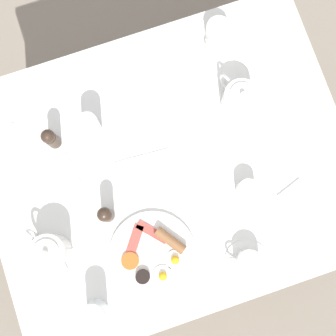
# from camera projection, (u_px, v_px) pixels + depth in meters

# --- Properties ---
(ground_plane) EXTENTS (8.00, 8.00, 0.00)m
(ground_plane) POSITION_uv_depth(u_px,v_px,m) (168.00, 190.00, 2.23)
(ground_plane) COLOR gray
(table) EXTENTS (0.94, 1.18, 0.73)m
(table) POSITION_uv_depth(u_px,v_px,m) (168.00, 172.00, 1.57)
(table) COLOR white
(table) RESTS_ON ground_plane
(breakfast_plate) EXTENTS (0.28, 0.28, 0.04)m
(breakfast_plate) POSITION_uv_depth(u_px,v_px,m) (154.00, 255.00, 1.46)
(breakfast_plate) COLOR white
(breakfast_plate) RESTS_ON table
(teapot_near) EXTENTS (0.18, 0.11, 0.14)m
(teapot_near) POSITION_uv_depth(u_px,v_px,m) (50.00, 251.00, 1.41)
(teapot_near) COLOR white
(teapot_near) RESTS_ON table
(teapot_far) EXTENTS (0.20, 0.11, 0.14)m
(teapot_far) POSITION_uv_depth(u_px,v_px,m) (239.00, 99.00, 1.48)
(teapot_far) COLOR white
(teapot_far) RESTS_ON table
(teacup_with_saucer_left) EXTENTS (0.14, 0.14, 0.07)m
(teacup_with_saucer_left) POSITION_uv_depth(u_px,v_px,m) (218.00, 32.00, 1.54)
(teacup_with_saucer_left) COLOR white
(teacup_with_saucer_left) RESTS_ON table
(teacup_with_saucer_right) EXTENTS (0.14, 0.14, 0.07)m
(teacup_with_saucer_right) POSITION_uv_depth(u_px,v_px,m) (248.00, 262.00, 1.44)
(teacup_with_saucer_right) COLOR white
(teacup_with_saucer_right) RESTS_ON table
(water_glass_tall) EXTENTS (0.07, 0.07, 0.11)m
(water_glass_tall) POSITION_uv_depth(u_px,v_px,m) (90.00, 126.00, 1.47)
(water_glass_tall) COLOR white
(water_glass_tall) RESTS_ON table
(water_glass_short) EXTENTS (0.07, 0.07, 0.11)m
(water_glass_short) POSITION_uv_depth(u_px,v_px,m) (95.00, 313.00, 1.39)
(water_glass_short) COLOR white
(water_glass_short) RESTS_ON table
(creamer_jug) EXTENTS (0.09, 0.07, 0.06)m
(creamer_jug) POSITION_uv_depth(u_px,v_px,m) (247.00, 190.00, 1.46)
(creamer_jug) COLOR white
(creamer_jug) RESTS_ON table
(pepper_grinder) EXTENTS (0.04, 0.04, 0.12)m
(pepper_grinder) POSITION_uv_depth(u_px,v_px,m) (106.00, 215.00, 1.42)
(pepper_grinder) COLOR #38281E
(pepper_grinder) RESTS_ON table
(salt_grinder) EXTENTS (0.04, 0.04, 0.12)m
(salt_grinder) POSITION_uv_depth(u_px,v_px,m) (51.00, 139.00, 1.46)
(salt_grinder) COLOR #38281E
(salt_grinder) RESTS_ON table
(napkin_folded) EXTENTS (0.15, 0.13, 0.01)m
(napkin_folded) POSITION_uv_depth(u_px,v_px,m) (301.00, 203.00, 1.49)
(napkin_folded) COLOR white
(napkin_folded) RESTS_ON table
(fork_by_plate) EXTENTS (0.18, 0.06, 0.00)m
(fork_by_plate) POSITION_uv_depth(u_px,v_px,m) (13.00, 150.00, 1.51)
(fork_by_plate) COLOR silver
(fork_by_plate) RESTS_ON table
(knife_by_plate) EXTENTS (0.15, 0.17, 0.00)m
(knife_by_plate) POSITION_uv_depth(u_px,v_px,m) (171.00, 75.00, 1.55)
(knife_by_plate) COLOR silver
(knife_by_plate) RESTS_ON table
(spoon_for_tea) EXTENTS (0.17, 0.04, 0.00)m
(spoon_for_tea) POSITION_uv_depth(u_px,v_px,m) (76.00, 177.00, 1.50)
(spoon_for_tea) COLOR silver
(spoon_for_tea) RESTS_ON table
(fork_spare) EXTENTS (0.03, 0.19, 0.00)m
(fork_spare) POSITION_uv_depth(u_px,v_px,m) (142.00, 157.00, 1.51)
(fork_spare) COLOR silver
(fork_spare) RESTS_ON table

